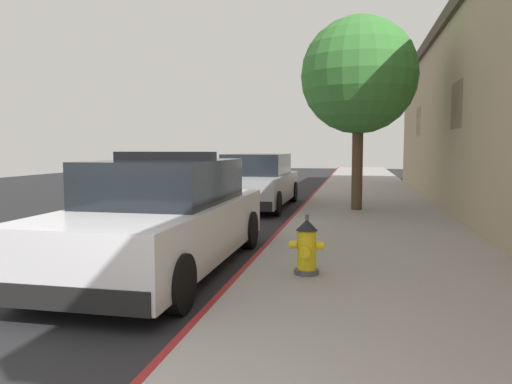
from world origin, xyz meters
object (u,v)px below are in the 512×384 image
object	(u,v)px
fire_hydrant	(307,247)
street_tree	(359,76)
parked_car_silver_ahead	(257,182)
police_cruiser	(164,218)

from	to	relation	value
fire_hydrant	street_tree	xyz separation A→B (m)	(0.62, 6.78, 3.08)
street_tree	parked_car_silver_ahead	bearing A→B (deg)	160.21
parked_car_silver_ahead	fire_hydrant	size ratio (longest dim) A/B	6.37
parked_car_silver_ahead	street_tree	bearing A→B (deg)	-19.79
parked_car_silver_ahead	fire_hydrant	distance (m)	8.13
parked_car_silver_ahead	fire_hydrant	world-z (taller)	parked_car_silver_ahead
police_cruiser	street_tree	bearing A→B (deg)	67.23
police_cruiser	street_tree	xyz separation A→B (m)	(2.69, 6.41, 2.82)
street_tree	fire_hydrant	bearing A→B (deg)	-95.24
police_cruiser	street_tree	distance (m)	7.51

